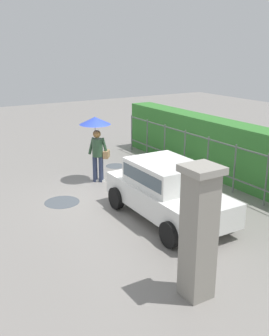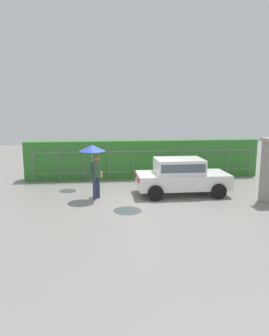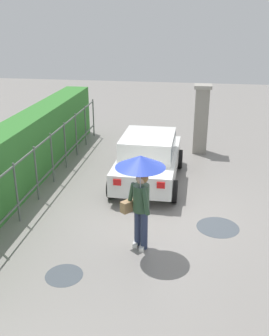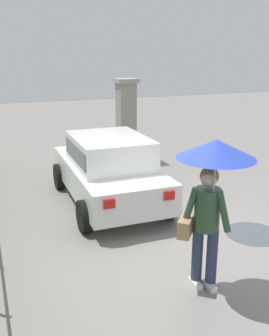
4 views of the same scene
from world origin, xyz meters
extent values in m
plane|color=gray|center=(0.00, 0.00, 0.00)|extent=(40.00, 40.00, 0.00)
cube|color=white|center=(1.85, 0.51, 0.58)|extent=(3.72, 1.68, 0.60)
cube|color=white|center=(1.70, 0.51, 1.18)|extent=(1.92, 1.46, 0.60)
cube|color=#4C5B66|center=(1.70, 0.51, 1.20)|extent=(1.76, 1.48, 0.33)
cylinder|color=black|center=(3.11, 1.34, 0.30)|extent=(0.60, 0.19, 0.60)
cylinder|color=black|center=(3.09, -0.34, 0.30)|extent=(0.60, 0.19, 0.60)
cylinder|color=black|center=(0.61, 1.37, 0.30)|extent=(0.60, 0.19, 0.60)
cylinder|color=black|center=(0.59, -0.31, 0.30)|extent=(0.60, 0.19, 0.60)
cube|color=red|center=(-0.01, 1.08, 0.73)|extent=(0.06, 0.20, 0.16)
cube|color=red|center=(-0.02, -0.02, 0.73)|extent=(0.06, 0.20, 0.16)
cylinder|color=#2D3856|center=(-1.72, 0.17, 0.43)|extent=(0.15, 0.15, 0.86)
cylinder|color=#2D3856|center=(-1.59, 0.32, 0.43)|extent=(0.15, 0.15, 0.86)
cube|color=white|center=(-1.77, 0.21, 0.04)|extent=(0.26, 0.10, 0.08)
cube|color=white|center=(-1.64, 0.36, 0.04)|extent=(0.26, 0.10, 0.08)
cylinder|color=#2D4C33|center=(-1.66, 0.25, 1.15)|extent=(0.34, 0.34, 0.58)
sphere|color=#DBAD89|center=(-1.66, 0.25, 1.58)|extent=(0.22, 0.22, 0.22)
sphere|color=olive|center=(-1.63, 0.23, 1.60)|extent=(0.25, 0.25, 0.25)
cylinder|color=#2D4C33|center=(-1.86, 0.13, 1.18)|extent=(0.21, 0.23, 0.56)
cylinder|color=#2D4C33|center=(-1.58, 0.47, 1.18)|extent=(0.21, 0.23, 0.56)
cylinder|color=#B2B2B7|center=(-1.78, 0.25, 1.50)|extent=(0.02, 0.02, 0.77)
cone|color=blue|center=(-1.78, 0.25, 2.00)|extent=(1.00, 1.00, 0.24)
cube|color=tan|center=(-1.58, 0.52, 0.91)|extent=(0.36, 0.34, 0.24)
cube|color=gray|center=(4.75, -0.98, 1.15)|extent=(0.48, 0.48, 2.30)
cube|color=#9E998E|center=(4.75, -0.98, 2.36)|extent=(0.60, 0.60, 0.12)
cylinder|color=#4C545B|center=(-0.60, -1.43, 0.00)|extent=(1.00, 1.00, 0.00)
camera|label=1|loc=(9.33, -5.03, 4.27)|focal=41.90mm
camera|label=2|loc=(-1.61, -11.98, 3.48)|focal=34.22mm
camera|label=3|loc=(-8.76, -0.73, 4.66)|focal=41.60mm
camera|label=4|loc=(-5.74, 2.89, 3.15)|focal=41.61mm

